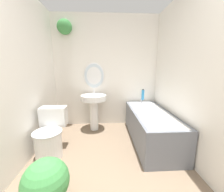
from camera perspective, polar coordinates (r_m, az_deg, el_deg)
The scene contains 8 objects.
wall_back at distance 3.09m, azimuth -3.68°, elevation 10.95°, with size 2.36×0.29×2.40m.
wall_left at distance 2.06m, azimuth -36.18°, elevation 6.69°, with size 0.06×2.81×2.40m.
wall_right at distance 2.10m, azimuth 31.58°, elevation 7.26°, with size 0.06×2.81×2.40m.
toilet at distance 2.33m, azimuth -24.29°, elevation -14.73°, with size 0.40×0.58×0.69m.
pedestal_sink at distance 2.88m, azimuth -7.58°, elevation -3.63°, with size 0.52×0.52×0.85m.
bathtub at distance 2.60m, azimuth 15.73°, elevation -11.79°, with size 0.64×1.54×0.62m.
shampoo_bottle at distance 3.04m, azimuth 12.70°, elevation 0.48°, with size 0.06×0.06×0.24m.
potted_plant at distance 1.55m, azimuth -25.69°, elevation -29.84°, with size 0.41×0.41×0.52m.
Camera 1 is at (-0.03, -0.39, 1.30)m, focal length 22.00 mm.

